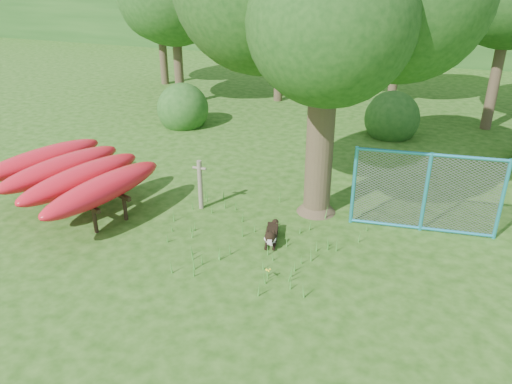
% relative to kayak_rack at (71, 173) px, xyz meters
% --- Properties ---
extents(ground, '(80.00, 80.00, 0.00)m').
position_rel_kayak_rack_xyz_m(ground, '(4.27, -0.87, -0.88)').
color(ground, '#1D460E').
rests_on(ground, ground).
extents(wooden_post, '(0.33, 0.12, 1.21)m').
position_rel_kayak_rack_xyz_m(wooden_post, '(2.81, 1.02, -0.24)').
color(wooden_post, '#706854').
rests_on(wooden_post, ground).
extents(kayak_rack, '(3.97, 4.28, 1.15)m').
position_rel_kayak_rack_xyz_m(kayak_rack, '(0.00, 0.00, 0.00)').
color(kayak_rack, black).
rests_on(kayak_rack, ground).
extents(husky_dog, '(0.44, 1.00, 0.45)m').
position_rel_kayak_rack_xyz_m(husky_dog, '(4.88, 0.16, -0.72)').
color(husky_dog, black).
rests_on(husky_dog, ground).
extents(fence_section, '(3.06, 0.47, 3.00)m').
position_rel_kayak_rack_xyz_m(fence_section, '(7.74, 1.80, 0.02)').
color(fence_section, '#2A9FC5').
rests_on(fence_section, ground).
extents(wildflower_clump, '(0.11, 0.09, 0.22)m').
position_rel_kayak_rack_xyz_m(wildflower_clump, '(5.28, -1.14, -0.70)').
color(wildflower_clump, '#43902F').
rests_on(wildflower_clump, ground).
extents(bg_tree_f, '(3.60, 3.60, 5.55)m').
position_rel_kayak_rack_xyz_m(bg_tree_f, '(-4.73, 12.13, 2.85)').
color(bg_tree_f, '#3E3222').
rests_on(bg_tree_f, ground).
extents(shrub_left, '(1.80, 1.80, 1.80)m').
position_rel_kayak_rack_xyz_m(shrub_left, '(-0.73, 6.63, -0.88)').
color(shrub_left, '#1F4F19').
rests_on(shrub_left, ground).
extents(shrub_mid, '(1.80, 1.80, 1.80)m').
position_rel_kayak_rack_xyz_m(shrub_mid, '(6.27, 8.13, -0.88)').
color(shrub_mid, '#1F4F19').
rests_on(shrub_mid, ground).
extents(wooded_hillside, '(80.00, 12.00, 6.00)m').
position_rel_kayak_rack_xyz_m(wooded_hillside, '(4.27, 27.13, 2.12)').
color(wooded_hillside, '#1F4F19').
rests_on(wooded_hillside, ground).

